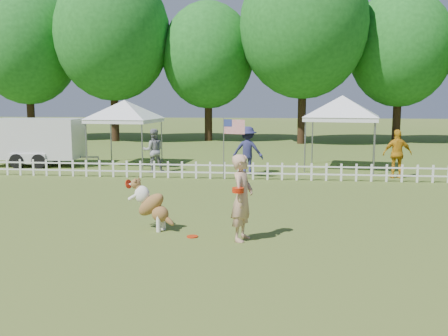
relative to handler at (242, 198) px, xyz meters
name	(u,v)px	position (x,y,z in m)	size (l,w,h in m)	color
ground	(200,233)	(-0.92, 0.45, -0.86)	(120.00, 120.00, 0.00)	#3D5F1E
picket_fence	(231,171)	(-0.92, 7.45, -0.56)	(22.00, 0.08, 0.60)	white
handler	(242,198)	(0.00, 0.00, 0.00)	(0.63, 0.41, 1.72)	tan
dog	(152,205)	(-1.99, 0.59, -0.32)	(1.06, 0.35, 1.09)	brown
frisbee_on_turf	(192,236)	(-1.02, 0.10, -0.85)	(0.23, 0.23, 0.02)	red
canopy_tent_left	(125,134)	(-5.68, 10.60, 0.47)	(2.58, 2.58, 2.66)	white
canopy_tent_right	(341,133)	(3.16, 10.48, 0.56)	(2.75, 2.75, 2.84)	white
cargo_trailer	(37,142)	(-9.35, 10.16, 0.14)	(4.55, 2.00, 2.00)	white
flag_pole	(224,149)	(-1.19, 7.44, 0.20)	(0.82, 0.09, 2.13)	gray
spectator_a	(153,151)	(-4.02, 8.75, -0.03)	(0.80, 0.63, 1.66)	gray
spectator_b	(248,150)	(-0.44, 8.69, 0.02)	(1.14, 0.66, 1.77)	navy
spectator_c	(397,154)	(4.86, 8.36, 0.00)	(1.01, 0.42, 1.72)	orange
tree_far_left	(28,57)	(-15.92, 22.45, 4.64)	(6.60, 6.60, 11.00)	#1A5C1B
tree_left	(113,47)	(-9.92, 21.95, 5.14)	(7.40, 7.40, 12.00)	#1A5C1B
tree_center_left	(208,65)	(-3.92, 22.95, 4.04)	(6.00, 6.00, 9.80)	#1A5C1B
tree_center_right	(303,39)	(2.08, 21.45, 5.44)	(7.60, 7.60, 12.60)	#1A5C1B
tree_right	(399,59)	(8.08, 22.95, 4.34)	(6.20, 6.20, 10.40)	#1A5C1B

